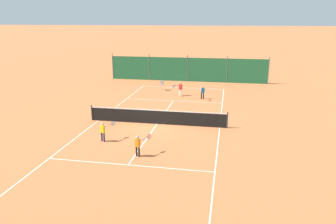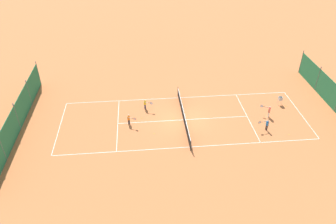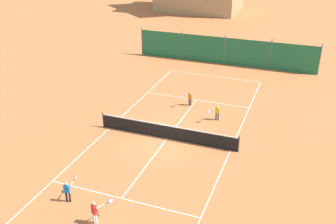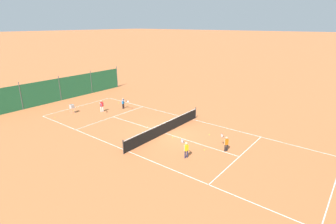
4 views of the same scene
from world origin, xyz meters
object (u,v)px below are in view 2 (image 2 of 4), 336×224
object	(u,v)px
tennis_ball_mid_court	(289,135)
ball_hopper	(280,99)
tennis_ball_service_box	(142,118)
tennis_ball_by_net_left	(173,118)
tennis_net	(184,116)
tennis_ball_alley_right	(286,106)
player_near_service	(145,103)
player_far_service	(267,124)
player_far_baseline	(269,111)
player_near_baseline	(129,119)
tennis_ball_alley_left	(274,95)
tennis_ball_by_net_right	(154,133)

from	to	relation	value
tennis_ball_mid_court	ball_hopper	bearing A→B (deg)	-11.43
tennis_ball_service_box	tennis_ball_by_net_left	bearing A→B (deg)	-96.43
tennis_net	tennis_ball_mid_court	world-z (taller)	tennis_net
tennis_ball_alley_right	tennis_net	bearing A→B (deg)	97.00
player_near_service	tennis_ball_by_net_left	distance (m)	3.37
tennis_net	player_far_service	size ratio (longest dim) A/B	7.96
player_far_baseline	player_near_baseline	size ratio (longest dim) A/B	1.12
player_near_baseline	tennis_ball_service_box	bearing A→B (deg)	-54.12
tennis_ball_alley_right	ball_hopper	distance (m)	0.94
player_near_service	ball_hopper	size ratio (longest dim) A/B	1.27
tennis_ball_by_net_left	ball_hopper	world-z (taller)	ball_hopper
player_far_baseline	ball_hopper	bearing A→B (deg)	-43.92
tennis_ball_alley_left	tennis_ball_alley_right	bearing A→B (deg)	-169.02
ball_hopper	tennis_net	bearing A→B (deg)	99.79
tennis_net	tennis_ball_alley_left	distance (m)	11.11
player_near_service	tennis_ball_by_net_right	bearing A→B (deg)	-171.61
tennis_ball_mid_court	tennis_ball_service_box	bearing A→B (deg)	73.59
player_near_service	tennis_ball_service_box	xyz separation A→B (m)	(-1.65, 0.46, -0.63)
tennis_net	player_far_service	distance (m)	7.83
player_near_service	tennis_ball_by_net_right	size ratio (longest dim) A/B	17.08
player_far_baseline	tennis_ball_alley_left	xyz separation A→B (m)	(3.91, -2.09, -0.69)
player_far_baseline	tennis_ball_by_net_left	bearing A→B (deg)	86.49
tennis_ball_by_net_right	tennis_ball_alley_left	size ratio (longest dim) A/B	1.00
player_near_service	player_far_baseline	bearing A→B (deg)	-102.06
player_far_service	tennis_ball_alley_right	xyz separation A→B (m)	(3.69, -3.46, -0.64)
player_near_service	tennis_ball_by_net_left	xyz separation A→B (m)	(-1.99, -2.64, -0.63)
tennis_ball_by_net_left	tennis_ball_alley_left	xyz separation A→B (m)	(3.33, -11.47, 0.00)
tennis_ball_service_box	ball_hopper	world-z (taller)	ball_hopper
tennis_net	tennis_ball_mid_court	bearing A→B (deg)	-109.44
tennis_ball_service_box	ball_hopper	size ratio (longest dim) A/B	0.07
player_near_baseline	tennis_ball_by_net_left	size ratio (longest dim) A/B	16.68
player_far_service	tennis_ball_by_net_right	world-z (taller)	player_far_service
player_near_baseline	tennis_ball_alley_right	xyz separation A→B (m)	(1.55, -16.20, -0.61)
player_far_service	tennis_ball_by_net_right	xyz separation A→B (m)	(0.43, 10.47, -0.64)
player_far_service	tennis_ball_by_net_left	world-z (taller)	player_far_service
player_far_baseline	tennis_net	bearing A→B (deg)	88.16
player_far_baseline	tennis_ball_alley_right	bearing A→B (deg)	-57.49
player_far_baseline	tennis_ball_by_net_left	distance (m)	9.42
tennis_ball_by_net_right	tennis_ball_alley_left	world-z (taller)	same
player_far_baseline	player_near_service	xyz separation A→B (m)	(2.57, 12.02, -0.06)
tennis_ball_service_box	tennis_ball_mid_court	world-z (taller)	same
player_far_service	tennis_ball_service_box	distance (m)	11.95
player_near_service	tennis_ball_service_box	world-z (taller)	player_near_service
player_far_baseline	tennis_ball_mid_court	world-z (taller)	player_far_baseline
player_near_service	tennis_ball_mid_court	xyz separation A→B (m)	(-5.60, -12.98, -0.63)
tennis_ball_mid_court	tennis_ball_by_net_right	world-z (taller)	same
player_near_baseline	ball_hopper	distance (m)	15.79
tennis_ball_alley_right	ball_hopper	world-z (taller)	ball_hopper
tennis_net	player_far_baseline	world-z (taller)	player_far_baseline
player_far_baseline	player_near_service	bearing A→B (deg)	77.94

